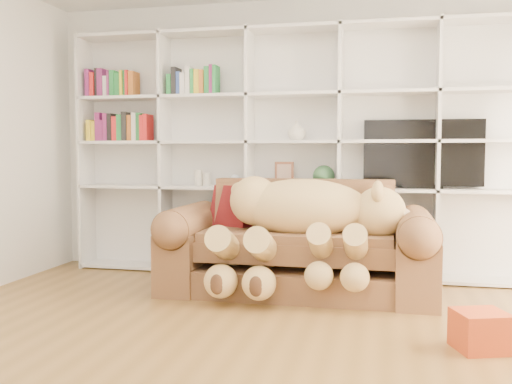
% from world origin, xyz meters
% --- Properties ---
extents(floor, '(5.00, 5.00, 0.00)m').
position_xyz_m(floor, '(0.00, 0.00, 0.00)').
color(floor, brown).
rests_on(floor, ground).
extents(wall_back, '(5.00, 0.02, 2.70)m').
position_xyz_m(wall_back, '(0.00, 2.50, 1.35)').
color(wall_back, white).
rests_on(wall_back, floor).
extents(bookshelf, '(4.43, 0.35, 2.40)m').
position_xyz_m(bookshelf, '(-0.24, 2.36, 1.31)').
color(bookshelf, white).
rests_on(bookshelf, floor).
extents(sofa, '(2.27, 0.98, 0.96)m').
position_xyz_m(sofa, '(0.14, 1.66, 0.36)').
color(sofa, brown).
rests_on(sofa, floor).
extents(teddy_bear, '(1.60, 0.90, 0.93)m').
position_xyz_m(teddy_bear, '(0.20, 1.47, 0.65)').
color(teddy_bear, '#E2BF71').
rests_on(teddy_bear, sofa).
extents(throw_pillow, '(0.46, 0.38, 0.42)m').
position_xyz_m(throw_pillow, '(-0.49, 1.82, 0.69)').
color(throw_pillow, '#5D1016').
rests_on(throw_pillow, sofa).
extents(gift_box, '(0.37, 0.36, 0.24)m').
position_xyz_m(gift_box, '(1.43, 0.46, 0.12)').
color(gift_box, '#B93F18').
rests_on(gift_box, floor).
extents(tv, '(1.08, 0.18, 0.64)m').
position_xyz_m(tv, '(1.20, 2.35, 1.18)').
color(tv, black).
rests_on(tv, bookshelf).
extents(picture_frame, '(0.18, 0.03, 0.23)m').
position_xyz_m(picture_frame, '(-0.10, 2.30, 0.99)').
color(picture_frame, '#582F1E').
rests_on(picture_frame, bookshelf).
extents(green_vase, '(0.21, 0.21, 0.21)m').
position_xyz_m(green_vase, '(0.29, 2.30, 0.97)').
color(green_vase, '#2D5833').
rests_on(green_vase, bookshelf).
extents(figurine_tall, '(0.10, 0.10, 0.16)m').
position_xyz_m(figurine_tall, '(-0.97, 2.30, 0.94)').
color(figurine_tall, beige).
rests_on(figurine_tall, bookshelf).
extents(figurine_short, '(0.09, 0.09, 0.13)m').
position_xyz_m(figurine_short, '(-0.88, 2.30, 0.93)').
color(figurine_short, beige).
rests_on(figurine_short, bookshelf).
extents(snow_globe, '(0.11, 0.11, 0.11)m').
position_xyz_m(snow_globe, '(-0.59, 2.30, 0.93)').
color(snow_globe, white).
rests_on(snow_globe, bookshelf).
extents(shelf_vase, '(0.22, 0.22, 0.18)m').
position_xyz_m(shelf_vase, '(0.02, 2.30, 1.41)').
color(shelf_vase, beige).
rests_on(shelf_vase, bookshelf).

